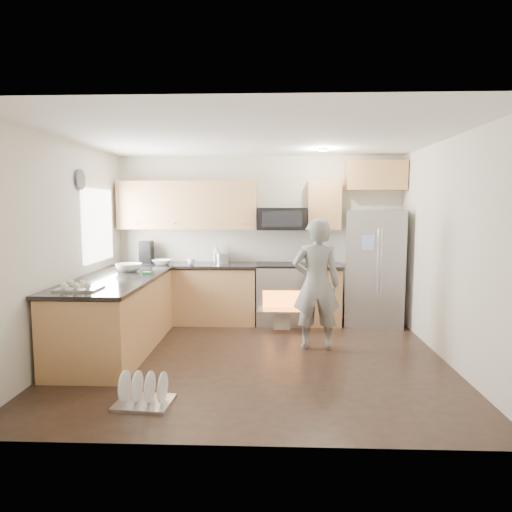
{
  "coord_description": "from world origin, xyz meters",
  "views": [
    {
      "loc": [
        0.22,
        -5.28,
        1.82
      ],
      "look_at": [
        0.0,
        0.5,
        1.18
      ],
      "focal_mm": 32.0,
      "sensor_mm": 36.0,
      "label": 1
    }
  ],
  "objects_px": {
    "dish_rack": "(144,396)",
    "stove_range": "(281,280)",
    "refrigerator": "(374,268)",
    "person": "(316,284)"
  },
  "relations": [
    {
      "from": "person",
      "to": "dish_rack",
      "type": "distance_m",
      "value": 2.57
    },
    {
      "from": "stove_range",
      "to": "refrigerator",
      "type": "distance_m",
      "value": 1.43
    },
    {
      "from": "person",
      "to": "dish_rack",
      "type": "bearing_deg",
      "value": 44.69
    },
    {
      "from": "person",
      "to": "stove_range",
      "type": "bearing_deg",
      "value": -71.97
    },
    {
      "from": "person",
      "to": "dish_rack",
      "type": "xyz_separation_m",
      "value": [
        -1.73,
        -1.74,
        -0.75
      ]
    },
    {
      "from": "stove_range",
      "to": "dish_rack",
      "type": "height_order",
      "value": "stove_range"
    },
    {
      "from": "dish_rack",
      "to": "refrigerator",
      "type": "bearing_deg",
      "value": 47.67
    },
    {
      "from": "stove_range",
      "to": "dish_rack",
      "type": "relative_size",
      "value": 3.37
    },
    {
      "from": "refrigerator",
      "to": "person",
      "type": "bearing_deg",
      "value": -118.53
    },
    {
      "from": "dish_rack",
      "to": "stove_range",
      "type": "bearing_deg",
      "value": 66.3
    }
  ]
}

